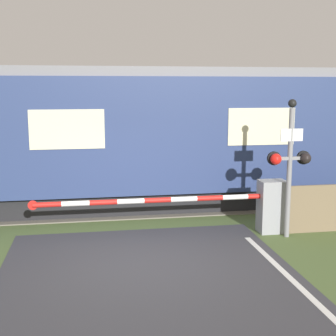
% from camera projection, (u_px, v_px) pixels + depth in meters
% --- Properties ---
extents(ground_plane, '(80.00, 80.00, 0.00)m').
position_uv_depth(ground_plane, '(144.00, 262.00, 8.91)').
color(ground_plane, '#4C6033').
extents(track_bed, '(36.00, 3.20, 0.13)m').
position_uv_depth(track_bed, '(126.00, 204.00, 13.26)').
color(track_bed, '#666056').
rests_on(track_bed, ground_plane).
extents(train, '(17.66, 3.15, 3.79)m').
position_uv_depth(train, '(70.00, 137.00, 12.69)').
color(train, black).
rests_on(train, ground_plane).
extents(crossing_barrier, '(5.67, 0.44, 1.21)m').
position_uv_depth(crossing_barrier, '(253.00, 205.00, 10.57)').
color(crossing_barrier, gray).
rests_on(crossing_barrier, ground_plane).
extents(signal_post, '(0.98, 0.26, 3.04)m').
position_uv_depth(signal_post, '(290.00, 160.00, 10.11)').
color(signal_post, gray).
rests_on(signal_post, ground_plane).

